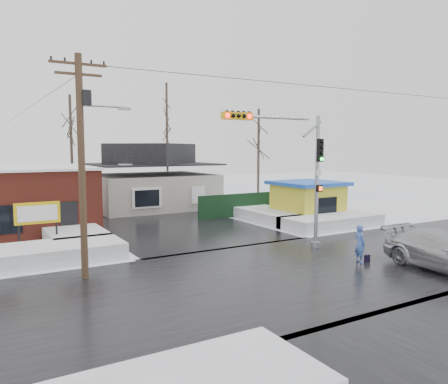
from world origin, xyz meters
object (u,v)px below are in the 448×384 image
marquee_sign (37,215)px  car (448,252)px  kiosk (308,201)px  traffic_signal (294,163)px  pedestrian (360,244)px  utility_pole (83,153)px

marquee_sign → car: marquee_sign is taller
kiosk → car: bearing=-105.5°
traffic_signal → pedestrian: traffic_signal is taller
utility_pole → traffic_signal: bearing=-2.9°
traffic_signal → marquee_sign: (-11.43, 6.53, -2.62)m
utility_pole → car: bearing=-26.6°
traffic_signal → kiosk: bearing=44.8°
utility_pole → pedestrian: (11.49, -3.97, -4.22)m
traffic_signal → kiosk: 10.43m
pedestrian → traffic_signal: bearing=29.3°
utility_pole → pedestrian: utility_pole is taller
traffic_signal → kiosk: traffic_signal is taller
marquee_sign → pedestrian: 16.07m
kiosk → pedestrian: (-5.94, -10.47, -0.57)m
car → utility_pole: bearing=155.6°
kiosk → pedestrian: bearing=-119.6°
utility_pole → marquee_sign: (-1.07, 5.99, -3.19)m
pedestrian → car: (2.22, -2.88, -0.05)m
utility_pole → marquee_sign: bearing=100.1°
traffic_signal → marquee_sign: size_ratio=2.75×
traffic_signal → utility_pole: bearing=177.1°
kiosk → marquee_sign: bearing=-178.4°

